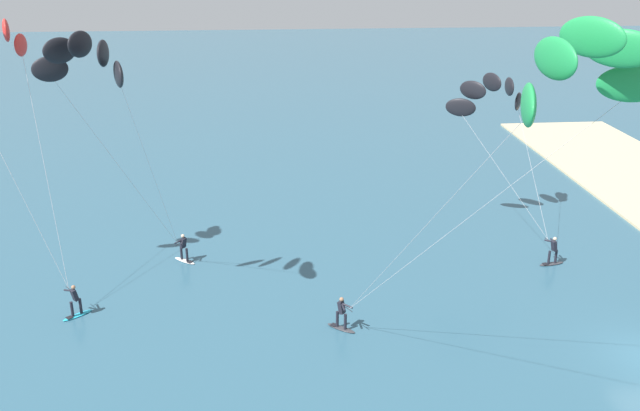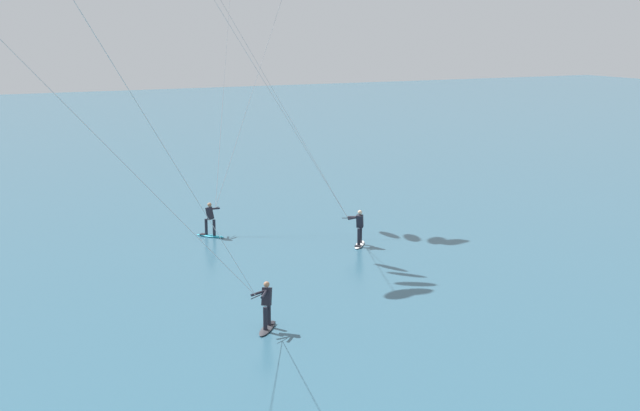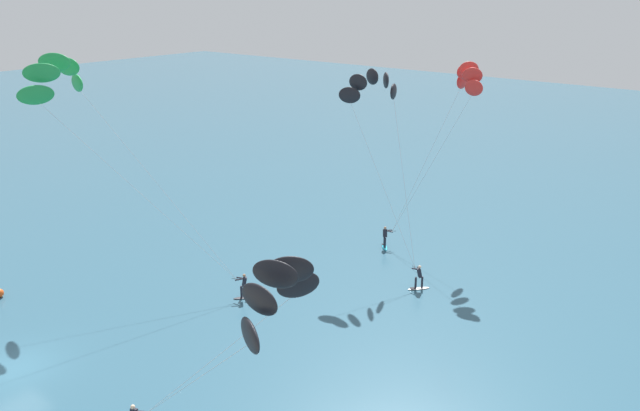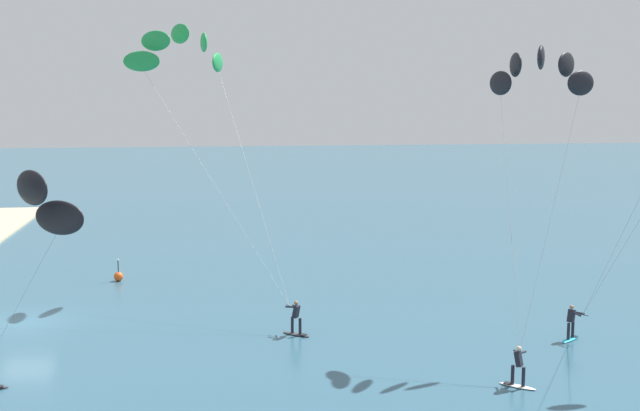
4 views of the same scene
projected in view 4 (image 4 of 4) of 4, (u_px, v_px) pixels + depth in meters
ground_plane at (26, 323)px, 42.16m from camera, size 240.00×240.00×0.00m
kitesurfer_mid_water at (540, 83)px, 37.46m from camera, size 8.10×5.82×13.57m
kitesurfer_downwind at (184, 57)px, 46.58m from camera, size 12.31×9.34×15.16m
marker_buoy at (118, 276)px, 51.09m from camera, size 0.56×0.56×1.38m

